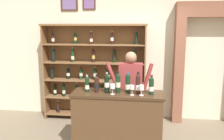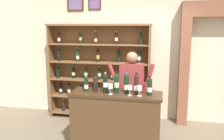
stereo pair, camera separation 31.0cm
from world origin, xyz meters
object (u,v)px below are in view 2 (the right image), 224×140
at_px(tasting_counter, 116,124).
at_px(tasting_bottle_brunello, 126,83).
at_px(wine_glass_spare, 110,87).
at_px(tasting_bottle_grappa, 95,84).
at_px(tasting_bottle_chianti, 105,83).
at_px(tasting_bottle_vin_santo, 136,84).
at_px(shopkeeper, 132,86).
at_px(tasting_bottle_riserva, 117,83).
at_px(tasting_bottle_bianco, 86,84).
at_px(wine_glass_right, 130,88).
at_px(tasting_bottle_prosecco, 150,86).
at_px(wine_glass_left, 139,89).
at_px(wine_shelf, 99,70).

relative_size(tasting_counter, tasting_bottle_brunello, 4.41).
bearing_deg(wine_glass_spare, tasting_bottle_grappa, 160.59).
bearing_deg(wine_glass_spare, tasting_counter, 55.58).
height_order(tasting_bottle_chianti, tasting_bottle_vin_santo, tasting_bottle_vin_santo).
distance_m(tasting_counter, shopkeeper, 0.78).
height_order(tasting_bottle_riserva, tasting_bottle_vin_santo, tasting_bottle_vin_santo).
bearing_deg(tasting_bottle_bianco, wine_glass_right, -8.43).
height_order(tasting_bottle_brunello, wine_glass_right, tasting_bottle_brunello).
xyz_separation_m(tasting_bottle_bianco, tasting_bottle_prosecco, (1.01, -0.02, 0.01)).
bearing_deg(wine_glass_left, wine_shelf, 123.69).
relative_size(tasting_bottle_chianti, tasting_bottle_brunello, 1.00).
xyz_separation_m(tasting_bottle_riserva, tasting_bottle_vin_santo, (0.31, -0.03, -0.00)).
xyz_separation_m(tasting_bottle_brunello, tasting_bottle_prosecco, (0.36, -0.05, -0.01)).
height_order(tasting_bottle_bianco, wine_glass_left, tasting_bottle_bianco).
bearing_deg(wine_glass_spare, tasting_bottle_vin_santo, 11.81).
height_order(wine_shelf, tasting_bottle_brunello, wine_shelf).
height_order(tasting_bottle_grappa, wine_glass_left, tasting_bottle_grappa).
distance_m(tasting_bottle_bianco, tasting_bottle_vin_santo, 0.81).
height_order(shopkeeper, tasting_bottle_vin_santo, shopkeeper).
relative_size(tasting_bottle_prosecco, wine_glass_spare, 1.86).
relative_size(tasting_bottle_brunello, wine_glass_spare, 1.99).
distance_m(tasting_counter, wine_glass_right, 0.68).
distance_m(tasting_counter, wine_glass_left, 0.74).
xyz_separation_m(shopkeeper, tasting_bottle_grappa, (-0.51, -0.58, 0.16)).
bearing_deg(tasting_bottle_bianco, tasting_bottle_chianti, -2.26).
relative_size(wine_shelf, tasting_bottle_vin_santo, 6.62).
bearing_deg(wine_shelf, wine_glass_spare, -69.01).
bearing_deg(tasting_bottle_brunello, tasting_bottle_chianti, -173.15).
distance_m(shopkeeper, wine_glass_left, 0.72).
relative_size(tasting_bottle_bianco, wine_glass_left, 1.68).
bearing_deg(shopkeeper, tasting_bottle_brunello, -91.40).
bearing_deg(tasting_bottle_vin_santo, shopkeeper, 103.61).
bearing_deg(tasting_bottle_riserva, wine_glass_spare, -122.96).
height_order(tasting_bottle_riserva, wine_glass_left, tasting_bottle_riserva).
relative_size(wine_glass_spare, wine_glass_left, 1.01).
relative_size(tasting_bottle_brunello, tasting_bottle_vin_santo, 0.95).
bearing_deg(wine_shelf, wine_glass_left, -56.31).
xyz_separation_m(shopkeeper, tasting_bottle_vin_santo, (0.14, -0.60, 0.18)).
bearing_deg(tasting_bottle_prosecco, tasting_bottle_bianco, 178.78).
xyz_separation_m(tasting_counter, wine_glass_left, (0.37, -0.10, 0.63)).
relative_size(tasting_bottle_vin_santo, tasting_bottle_prosecco, 1.13).
relative_size(tasting_counter, wine_glass_left, 8.87).
bearing_deg(wine_glass_right, tasting_bottle_prosecco, 16.44).
bearing_deg(tasting_bottle_brunello, wine_glass_right, -61.55).
distance_m(tasting_bottle_riserva, tasting_bottle_brunello, 0.15).
bearing_deg(tasting_bottle_bianco, tasting_counter, 0.34).
xyz_separation_m(wine_shelf, tasting_bottle_prosecco, (1.19, -1.48, 0.06)).
bearing_deg(wine_shelf, tasting_bottle_brunello, -60.09).
xyz_separation_m(tasting_bottle_grappa, tasting_bottle_chianti, (0.17, -0.01, 0.02)).
relative_size(tasting_bottle_grappa, wine_glass_right, 1.85).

